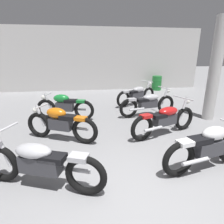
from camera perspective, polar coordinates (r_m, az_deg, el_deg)
ground_plane at (r=2.96m, az=9.42°, el=-27.91°), size 60.00×60.00×0.00m
back_wall at (r=11.44m, az=-4.99°, el=15.81°), size 12.84×0.24×3.60m
support_pillar at (r=6.79m, az=29.09°, el=11.07°), size 0.36×0.36×3.20m
motorcycle_left_row_0 at (r=3.24m, az=-21.30°, el=-14.33°), size 2.07×0.98×0.97m
motorcycle_left_row_1 at (r=4.78m, az=-15.60°, el=-3.28°), size 1.83×0.94×0.88m
motorcycle_left_row_2 at (r=6.33m, az=-14.40°, el=1.83°), size 1.93×0.68×0.88m
motorcycle_right_row_0 at (r=3.91m, az=27.56°, el=-9.42°), size 1.95×0.65×0.88m
motorcycle_right_row_1 at (r=5.12m, az=16.07°, el=-2.04°), size 2.07×0.97×0.97m
motorcycle_right_row_2 at (r=6.65m, az=11.14°, el=2.72°), size 2.15×0.78×0.97m
motorcycle_right_row_3 at (r=8.08m, az=7.64°, el=5.47°), size 1.96×1.16×0.97m
oil_drum at (r=11.70m, az=13.60°, el=8.67°), size 0.59×0.59×0.85m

